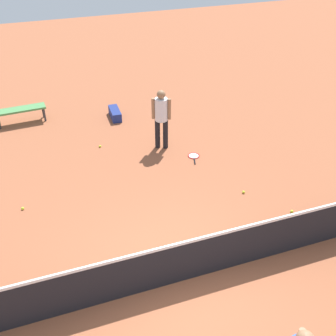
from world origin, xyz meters
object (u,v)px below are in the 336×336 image
(tennis_ball_by_net, at_px, (100,146))
(tennis_ball_stray_left, at_px, (23,208))
(tennis_racket_near_player, at_px, (194,156))
(tennis_ball_near_player, at_px, (292,211))
(player_near_side, at_px, (161,115))
(tennis_ball_midcourt, at_px, (244,192))
(equipment_bag, at_px, (115,113))
(courtside_bench, at_px, (20,110))

(tennis_ball_by_net, distance_m, tennis_ball_stray_left, 3.05)
(tennis_racket_near_player, relative_size, tennis_ball_near_player, 9.20)
(tennis_racket_near_player, bearing_deg, tennis_ball_by_net, -30.41)
(tennis_ball_stray_left, bearing_deg, tennis_racket_near_player, -170.17)
(player_near_side, distance_m, tennis_ball_midcourt, 3.06)
(player_near_side, height_order, equipment_bag, player_near_side)
(tennis_ball_near_player, bearing_deg, courtside_bench, -50.41)
(tennis_ball_midcourt, distance_m, courtside_bench, 7.27)
(courtside_bench, bearing_deg, tennis_ball_by_net, 130.59)
(tennis_ball_midcourt, bearing_deg, tennis_ball_near_player, 123.91)
(tennis_ball_by_net, xyz_separation_m, tennis_ball_stray_left, (2.20, 2.11, 0.00))
(player_near_side, distance_m, courtside_bench, 4.61)
(tennis_ball_by_net, height_order, tennis_ball_midcourt, same)
(tennis_racket_near_player, xyz_separation_m, tennis_ball_midcourt, (-0.48, 1.90, 0.02))
(player_near_side, xyz_separation_m, tennis_ball_stray_left, (3.82, 1.54, -0.98))
(courtside_bench, distance_m, equipment_bag, 2.86)
(tennis_racket_near_player, relative_size, equipment_bag, 0.75)
(tennis_ball_by_net, distance_m, courtside_bench, 3.02)
(tennis_racket_near_player, distance_m, tennis_ball_stray_left, 4.55)
(player_near_side, xyz_separation_m, tennis_ball_near_player, (-1.81, 3.66, -0.98))
(tennis_ball_near_player, distance_m, tennis_ball_stray_left, 6.02)
(tennis_ball_midcourt, bearing_deg, tennis_ball_by_net, -49.52)
(tennis_racket_near_player, xyz_separation_m, courtside_bench, (4.23, -3.62, 0.40))
(tennis_ball_by_net, bearing_deg, tennis_ball_near_player, 129.04)
(player_near_side, distance_m, tennis_ball_by_net, 1.98)
(player_near_side, xyz_separation_m, tennis_ball_midcourt, (-1.14, 2.66, -0.98))
(courtside_bench, relative_size, equipment_bag, 1.88)
(player_near_side, bearing_deg, equipment_bag, -70.78)
(courtside_bench, bearing_deg, player_near_side, 141.42)
(tennis_ball_stray_left, distance_m, equipment_bag, 4.87)
(player_near_side, bearing_deg, tennis_ball_midcourt, 113.17)
(player_near_side, bearing_deg, tennis_ball_near_player, 116.31)
(tennis_ball_midcourt, height_order, equipment_bag, equipment_bag)
(tennis_ball_stray_left, relative_size, equipment_bag, 0.08)
(tennis_ball_near_player, xyz_separation_m, tennis_ball_stray_left, (5.64, -2.12, 0.00))
(equipment_bag, bearing_deg, tennis_ball_by_net, 63.72)
(tennis_racket_near_player, distance_m, tennis_ball_by_net, 2.64)
(tennis_racket_near_player, height_order, tennis_ball_midcourt, tennis_ball_midcourt)
(tennis_ball_midcourt, distance_m, tennis_ball_stray_left, 5.09)
(tennis_ball_midcourt, xyz_separation_m, equipment_bag, (1.93, -4.93, 0.11))
(tennis_ball_near_player, height_order, courtside_bench, courtside_bench)
(tennis_ball_stray_left, bearing_deg, equipment_bag, -128.58)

